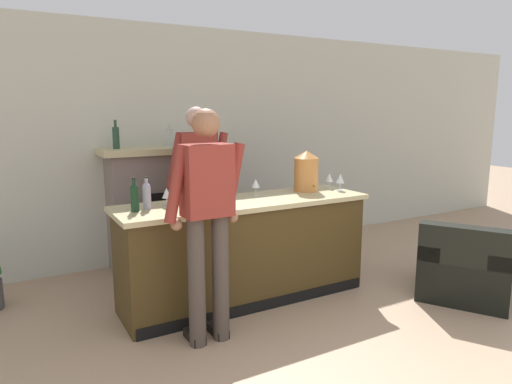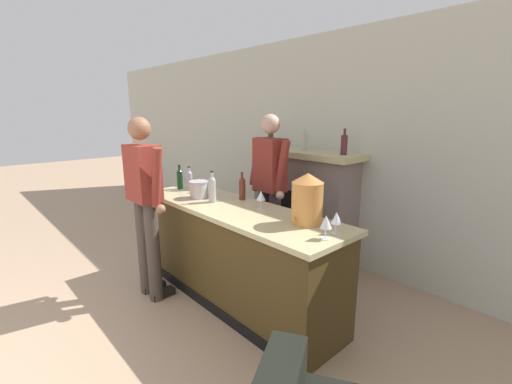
{
  "view_description": "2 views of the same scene",
  "coord_description": "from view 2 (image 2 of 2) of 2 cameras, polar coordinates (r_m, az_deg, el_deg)",
  "views": [
    {
      "loc": [
        -1.95,
        -1.01,
        1.79
      ],
      "look_at": [
        0.19,
        2.78,
        1.0
      ],
      "focal_mm": 32.0,
      "sensor_mm": 36.0,
      "label": 1
    },
    {
      "loc": [
        2.43,
        0.7,
        1.85
      ],
      "look_at": [
        -0.19,
        3.09,
        1.01
      ],
      "focal_mm": 24.0,
      "sensor_mm": 36.0,
      "label": 2
    }
  ],
  "objects": [
    {
      "name": "wine_bottle_rose_blush",
      "position": [
        4.04,
        -12.59,
        2.24
      ],
      "size": [
        0.07,
        0.07,
        0.28
      ],
      "color": "#13351D",
      "rests_on": "bar_counter"
    },
    {
      "name": "potted_plant_corner",
      "position": [
        5.64,
        -10.0,
        -2.85
      ],
      "size": [
        0.35,
        0.36,
        0.72
      ],
      "color": "#494847",
      "rests_on": "ground_plane"
    },
    {
      "name": "bar_counter",
      "position": [
        3.4,
        -3.56,
        -10.3
      ],
      "size": [
        2.39,
        0.7,
        0.97
      ],
      "color": "#433216",
      "rests_on": "ground_plane"
    },
    {
      "name": "wall_back_panel",
      "position": [
        4.32,
        13.19,
        6.69
      ],
      "size": [
        12.0,
        0.07,
        2.75
      ],
      "color": "beige",
      "rests_on": "ground_plane"
    },
    {
      "name": "wine_glass_near_bucket",
      "position": [
        3.17,
        0.82,
        -0.68
      ],
      "size": [
        0.09,
        0.09,
        0.16
      ],
      "color": "silver",
      "rests_on": "bar_counter"
    },
    {
      "name": "wine_glass_front_left",
      "position": [
        2.45,
        11.59,
        -5.01
      ],
      "size": [
        0.08,
        0.08,
        0.18
      ],
      "color": "silver",
      "rests_on": "bar_counter"
    },
    {
      "name": "copper_dispenser",
      "position": [
        2.74,
        8.53,
        -1.09
      ],
      "size": [
        0.25,
        0.29,
        0.41
      ],
      "color": "#C9803E",
      "rests_on": "bar_counter"
    },
    {
      "name": "wine_bottle_burgundy_dark",
      "position": [
        3.97,
        -11.05,
        2.06
      ],
      "size": [
        0.07,
        0.07,
        0.27
      ],
      "color": "#A1A5C2",
      "rests_on": "bar_counter"
    },
    {
      "name": "wine_bottle_riesling_slim",
      "position": [
        3.48,
        -2.31,
        0.76
      ],
      "size": [
        0.07,
        0.07,
        0.28
      ],
      "color": "#5E2416",
      "rests_on": "bar_counter"
    },
    {
      "name": "ice_bucket_steel",
      "position": [
        3.6,
        -9.52,
        0.43
      ],
      "size": [
        0.2,
        0.2,
        0.18
      ],
      "color": "silver",
      "rests_on": "bar_counter"
    },
    {
      "name": "wine_glass_back_row",
      "position": [
        3.83,
        -9.47,
        1.54
      ],
      "size": [
        0.08,
        0.08,
        0.16
      ],
      "color": "silver",
      "rests_on": "bar_counter"
    },
    {
      "name": "wine_bottle_merlot_tall",
      "position": [
        3.4,
        -7.32,
        0.62
      ],
      "size": [
        0.07,
        0.07,
        0.31
      ],
      "color": "#A9ACB2",
      "rests_on": "bar_counter"
    },
    {
      "name": "person_customer",
      "position": [
        3.46,
        -17.95,
        -1.5
      ],
      "size": [
        0.66,
        0.31,
        1.8
      ],
      "color": "#473C35",
      "rests_on": "ground_plane"
    },
    {
      "name": "person_bartender",
      "position": [
        3.8,
        2.23,
        0.63
      ],
      "size": [
        0.66,
        0.34,
        1.82
      ],
      "color": "#41303D",
      "rests_on": "ground_plane"
    },
    {
      "name": "wine_glass_by_dispenser",
      "position": [
        2.59,
        13.26,
        -4.32
      ],
      "size": [
        0.08,
        0.08,
        0.16
      ],
      "color": "silver",
      "rests_on": "bar_counter"
    },
    {
      "name": "fireplace_stone",
      "position": [
        4.41,
        7.78,
        -1.91
      ],
      "size": [
        1.52,
        0.52,
        1.68
      ],
      "color": "gray",
      "rests_on": "ground_plane"
    }
  ]
}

